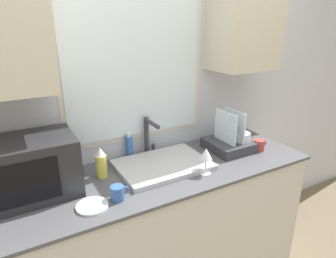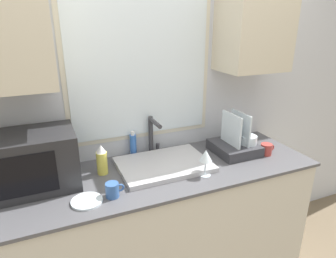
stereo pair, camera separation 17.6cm
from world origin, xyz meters
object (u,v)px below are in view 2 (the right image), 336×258
at_px(dish_rack, 236,144).
at_px(mug_near_sink, 113,190).
at_px(wine_glass, 206,156).
at_px(spray_bottle, 102,160).
at_px(soap_bottle, 133,145).
at_px(microwave, 32,161).
at_px(faucet, 153,132).

xyz_separation_m(dish_rack, mug_near_sink, (-0.93, -0.21, -0.02)).
bearing_deg(wine_glass, spray_bottle, 154.40).
relative_size(soap_bottle, wine_glass, 1.05).
distance_m(spray_bottle, mug_near_sink, 0.28).
xyz_separation_m(dish_rack, spray_bottle, (-0.92, 0.07, 0.03)).
distance_m(microwave, mug_near_sink, 0.48).
xyz_separation_m(spray_bottle, mug_near_sink, (-0.00, -0.28, -0.05)).
bearing_deg(mug_near_sink, microwave, 143.48).
relative_size(faucet, dish_rack, 0.89).
bearing_deg(soap_bottle, faucet, -13.69).
bearing_deg(mug_near_sink, soap_bottle, 60.64).
bearing_deg(mug_near_sink, wine_glass, 0.65).
height_order(faucet, microwave, microwave).
distance_m(faucet, wine_glass, 0.45).
distance_m(dish_rack, spray_bottle, 0.93).
bearing_deg(spray_bottle, microwave, 179.94).
xyz_separation_m(mug_near_sink, wine_glass, (0.56, 0.01, 0.09)).
bearing_deg(microwave, faucet, 10.54).
height_order(microwave, wine_glass, microwave).
distance_m(faucet, spray_bottle, 0.41).
bearing_deg(wine_glass, dish_rack, 29.11).
distance_m(microwave, spray_bottle, 0.38).
xyz_separation_m(dish_rack, soap_bottle, (-0.68, 0.24, 0.02)).
bearing_deg(mug_near_sink, faucet, 47.32).
bearing_deg(wine_glass, soap_bottle, 125.23).
height_order(microwave, soap_bottle, microwave).
height_order(mug_near_sink, wine_glass, wine_glass).
xyz_separation_m(soap_bottle, mug_near_sink, (-0.25, -0.45, -0.04)).
bearing_deg(dish_rack, mug_near_sink, -167.32).
xyz_separation_m(dish_rack, wine_glass, (-0.36, -0.20, 0.06)).
relative_size(spray_bottle, wine_glass, 1.13).
relative_size(dish_rack, soap_bottle, 1.71).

